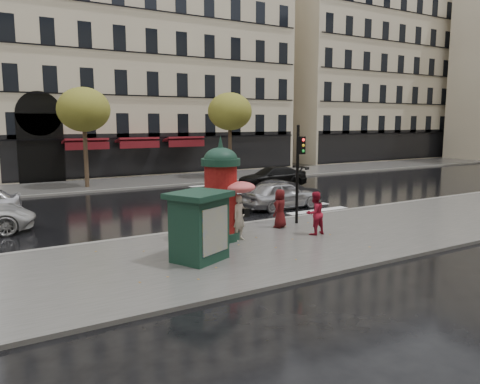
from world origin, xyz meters
TOP-DOWN VIEW (x-y plane):
  - ground at (0.00, 0.00)m, footprint 160.00×160.00m
  - near_sidewalk at (0.00, -0.50)m, footprint 90.00×7.00m
  - far_sidewalk at (0.00, 19.00)m, footprint 90.00×6.00m
  - near_kerb at (0.00, 3.00)m, footprint 90.00×0.25m
  - far_kerb at (0.00, 16.00)m, footprint 90.00×0.25m
  - zebra_crossing at (6.00, 9.60)m, footprint 3.60×11.75m
  - bldg_far_corner at (6.00, 30.00)m, footprint 26.00×14.00m
  - bldg_far_right at (34.00, 30.00)m, footprint 24.00×14.00m
  - tree_far_left at (-2.00, 18.00)m, footprint 3.40×3.40m
  - tree_far_right at (9.00, 18.00)m, footprint 3.40×3.40m
  - woman_umbrella at (-0.68, 0.56)m, footprint 1.16×1.16m
  - woman_red at (2.24, -0.18)m, footprint 0.85×0.68m
  - man_burgundy at (1.83, 1.50)m, footprint 0.92×0.80m
  - morris_column at (-1.18, 1.03)m, footprint 1.42×1.42m
  - traffic_light at (2.93, 1.72)m, footprint 0.27×0.39m
  - newsstand at (-3.03, -0.92)m, footprint 2.25×2.11m
  - car_silver at (4.76, 5.42)m, footprint 4.25×1.80m
  - car_darkgrey at (5.67, 6.35)m, footprint 3.99×1.55m
  - car_black at (8.79, 12.01)m, footprint 5.08×2.56m

SIDE VIEW (x-z plane):
  - ground at x=0.00m, z-range 0.00..0.00m
  - zebra_crossing at x=6.00m, z-range 0.00..0.01m
  - near_sidewalk at x=0.00m, z-range 0.00..0.12m
  - far_sidewalk at x=0.00m, z-range 0.00..0.12m
  - near_kerb at x=0.00m, z-range 0.00..0.14m
  - far_kerb at x=0.00m, z-range 0.00..0.14m
  - car_darkgrey at x=5.67m, z-range 0.00..1.30m
  - car_black at x=8.79m, z-range 0.00..1.41m
  - car_silver at x=4.76m, z-range 0.00..1.43m
  - man_burgundy at x=1.83m, z-range 0.12..1.70m
  - woman_red at x=2.24m, z-range 0.12..1.78m
  - newsstand at x=-3.03m, z-range 0.15..2.30m
  - woman_umbrella at x=-0.68m, z-range 0.48..2.71m
  - morris_column at x=-1.18m, z-range 0.04..3.85m
  - traffic_light at x=2.93m, z-range 0.56..4.71m
  - tree_far_left at x=-2.00m, z-range 1.85..8.49m
  - tree_far_right at x=9.00m, z-range 1.85..8.49m
  - bldg_far_corner at x=6.00m, z-range -0.14..22.76m
  - bldg_far_right at x=34.00m, z-range -0.14..22.76m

